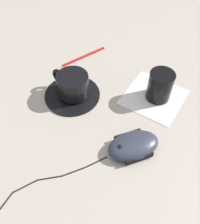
# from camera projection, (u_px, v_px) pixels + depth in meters

# --- Properties ---
(ground_plane) EXTENTS (3.00, 3.00, 0.00)m
(ground_plane) POSITION_uv_depth(u_px,v_px,m) (112.00, 89.00, 0.66)
(ground_plane) COLOR #B2A899
(saucer) EXTENTS (0.14, 0.14, 0.01)m
(saucer) POSITION_uv_depth(u_px,v_px,m) (72.00, 94.00, 0.64)
(saucer) COLOR black
(saucer) RESTS_ON ground
(coffee_cup) EXTENTS (0.08, 0.11, 0.06)m
(coffee_cup) POSITION_uv_depth(u_px,v_px,m) (72.00, 84.00, 0.62)
(coffee_cup) COLOR black
(coffee_cup) RESTS_ON saucer
(computer_mouse) EXTENTS (0.13, 0.13, 0.03)m
(computer_mouse) POSITION_uv_depth(u_px,v_px,m) (133.00, 145.00, 0.54)
(computer_mouse) COLOR #2D3342
(computer_mouse) RESTS_ON ground
(mouse_cable) EXTENTS (0.32, 0.12, 0.00)m
(mouse_cable) POSITION_uv_depth(u_px,v_px,m) (32.00, 207.00, 0.47)
(mouse_cable) COLOR black
(mouse_cable) RESTS_ON ground
(napkin_under_glass) EXTENTS (0.15, 0.15, 0.00)m
(napkin_under_glass) POSITION_uv_depth(u_px,v_px,m) (154.00, 97.00, 0.64)
(napkin_under_glass) COLOR white
(napkin_under_glass) RESTS_ON ground
(drinking_glass) EXTENTS (0.06, 0.06, 0.08)m
(drinking_glass) POSITION_uv_depth(u_px,v_px,m) (160.00, 86.00, 0.61)
(drinking_glass) COLOR black
(drinking_glass) RESTS_ON napkin_under_glass
(pen) EXTENTS (0.15, 0.07, 0.01)m
(pen) POSITION_uv_depth(u_px,v_px,m) (83.00, 56.00, 0.74)
(pen) COLOR #B21919
(pen) RESTS_ON ground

